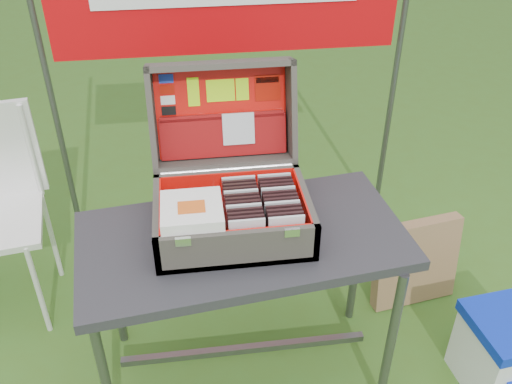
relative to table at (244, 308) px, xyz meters
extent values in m
plane|color=#3A601E|center=(0.05, -0.08, -0.37)|extent=(80.00, 80.00, 0.00)
cube|color=#2A2A2E|center=(0.00, 0.00, 0.35)|extent=(1.23, 0.72, 0.04)
cylinder|color=#59595B|center=(-0.52, -0.23, -0.02)|extent=(0.04, 0.04, 0.69)
cylinder|color=#59595B|center=(0.52, -0.23, -0.02)|extent=(0.04, 0.04, 0.69)
cylinder|color=#59595B|center=(-0.52, 0.23, -0.02)|extent=(0.04, 0.04, 0.69)
cylinder|color=#59595B|center=(0.52, 0.23, -0.02)|extent=(0.04, 0.04, 0.69)
cube|color=#59595B|center=(0.00, 0.00, -0.25)|extent=(1.02, 0.03, 0.03)
cube|color=#403E38|center=(-0.03, 0.02, 0.38)|extent=(0.54, 0.39, 0.02)
cube|color=#403E38|center=(-0.03, -0.16, 0.44)|extent=(0.54, 0.02, 0.15)
cube|color=#403E38|center=(-0.03, 0.21, 0.44)|extent=(0.54, 0.02, 0.15)
cube|color=#403E38|center=(-0.29, 0.02, 0.44)|extent=(0.02, 0.39, 0.15)
cube|color=#403E38|center=(0.23, 0.02, 0.44)|extent=(0.02, 0.39, 0.15)
cube|color=red|center=(-0.03, 0.02, 0.39)|extent=(0.50, 0.35, 0.01)
cube|color=silver|center=(-0.21, -0.17, 0.50)|extent=(0.05, 0.01, 0.03)
cube|color=silver|center=(0.14, -0.17, 0.50)|extent=(0.05, 0.01, 0.03)
cylinder|color=silver|center=(-0.03, 0.22, 0.51)|extent=(0.49, 0.02, 0.02)
cube|color=#403E38|center=(-0.03, 0.40, 0.66)|extent=(0.54, 0.13, 0.38)
cube|color=#403E38|center=(-0.03, 0.39, 0.85)|extent=(0.54, 0.15, 0.06)
cube|color=#403E38|center=(-0.03, 0.29, 0.50)|extent=(0.54, 0.15, 0.06)
cube|color=#403E38|center=(-0.29, 0.34, 0.68)|extent=(0.02, 0.25, 0.41)
cube|color=#403E38|center=(0.23, 0.34, 0.68)|extent=(0.02, 0.25, 0.41)
cube|color=red|center=(-0.03, 0.39, 0.66)|extent=(0.50, 0.10, 0.33)
cube|color=red|center=(-0.03, -0.15, 0.45)|extent=(0.50, 0.01, 0.12)
cube|color=red|center=(-0.03, 0.19, 0.45)|extent=(0.50, 0.01, 0.12)
cube|color=red|center=(-0.28, 0.02, 0.45)|extent=(0.01, 0.35, 0.12)
cube|color=red|center=(0.22, 0.02, 0.45)|extent=(0.01, 0.35, 0.12)
cube|color=maroon|center=(-0.03, 0.35, 0.58)|extent=(0.48, 0.07, 0.16)
cube|color=maroon|center=(-0.03, 0.36, 0.66)|extent=(0.47, 0.02, 0.02)
cube|color=silver|center=(0.03, 0.34, 0.62)|extent=(0.12, 0.04, 0.12)
cube|color=#1933B2|center=(-0.23, 0.42, 0.80)|extent=(0.05, 0.01, 0.03)
cube|color=#A61002|center=(-0.23, 0.41, 0.76)|extent=(0.05, 0.01, 0.03)
cube|color=white|center=(-0.23, 0.40, 0.72)|extent=(0.05, 0.01, 0.03)
cube|color=black|center=(-0.23, 0.39, 0.68)|extent=(0.05, 0.01, 0.03)
cube|color=#ADF20C|center=(-0.13, 0.41, 0.75)|extent=(0.04, 0.03, 0.10)
cube|color=#ADF20C|center=(-0.03, 0.41, 0.75)|extent=(0.11, 0.03, 0.08)
cube|color=#ADF20C|center=(0.05, 0.41, 0.75)|extent=(0.05, 0.03, 0.08)
cube|color=#A61002|center=(0.15, 0.41, 0.75)|extent=(0.10, 0.03, 0.09)
cube|color=black|center=(0.15, 0.41, 0.77)|extent=(0.09, 0.01, 0.02)
cube|color=silver|center=(0.00, -0.12, 0.46)|extent=(0.12, 0.01, 0.14)
cube|color=black|center=(0.00, -0.10, 0.46)|extent=(0.12, 0.01, 0.14)
cube|color=black|center=(0.00, -0.08, 0.46)|extent=(0.12, 0.01, 0.14)
cube|color=black|center=(0.00, -0.06, 0.46)|extent=(0.12, 0.01, 0.14)
cube|color=silver|center=(0.00, -0.04, 0.46)|extent=(0.12, 0.01, 0.14)
cube|color=black|center=(0.00, -0.02, 0.46)|extent=(0.12, 0.01, 0.14)
cube|color=black|center=(0.00, 0.00, 0.46)|extent=(0.12, 0.01, 0.14)
cube|color=black|center=(0.00, 0.03, 0.46)|extent=(0.12, 0.01, 0.14)
cube|color=silver|center=(0.00, 0.05, 0.46)|extent=(0.12, 0.01, 0.14)
cube|color=black|center=(0.00, 0.07, 0.46)|extent=(0.12, 0.01, 0.14)
cube|color=black|center=(0.00, 0.09, 0.46)|extent=(0.12, 0.01, 0.14)
cube|color=black|center=(0.00, 0.11, 0.46)|extent=(0.12, 0.01, 0.14)
cube|color=silver|center=(0.00, 0.13, 0.46)|extent=(0.12, 0.01, 0.14)
cube|color=silver|center=(0.13, -0.12, 0.46)|extent=(0.12, 0.01, 0.14)
cube|color=black|center=(0.13, -0.10, 0.46)|extent=(0.12, 0.01, 0.14)
cube|color=black|center=(0.13, -0.08, 0.46)|extent=(0.12, 0.01, 0.14)
cube|color=black|center=(0.13, -0.06, 0.46)|extent=(0.12, 0.01, 0.14)
cube|color=silver|center=(0.13, -0.04, 0.46)|extent=(0.12, 0.01, 0.14)
cube|color=black|center=(0.13, -0.02, 0.46)|extent=(0.12, 0.01, 0.14)
cube|color=black|center=(0.13, 0.00, 0.46)|extent=(0.12, 0.01, 0.14)
cube|color=black|center=(0.13, 0.03, 0.46)|extent=(0.12, 0.01, 0.14)
cube|color=silver|center=(0.13, 0.05, 0.46)|extent=(0.12, 0.01, 0.14)
cube|color=black|center=(0.13, 0.07, 0.46)|extent=(0.12, 0.01, 0.14)
cube|color=black|center=(0.13, 0.09, 0.46)|extent=(0.12, 0.01, 0.14)
cube|color=black|center=(0.13, 0.11, 0.46)|extent=(0.12, 0.01, 0.14)
cube|color=silver|center=(0.13, 0.13, 0.46)|extent=(0.12, 0.01, 0.14)
cube|color=white|center=(-0.17, -0.05, 0.51)|extent=(0.20, 0.20, 0.00)
cube|color=white|center=(-0.17, -0.05, 0.52)|extent=(0.20, 0.20, 0.00)
cube|color=white|center=(-0.17, -0.05, 0.52)|extent=(0.20, 0.20, 0.00)
cube|color=white|center=(-0.17, -0.05, 0.53)|extent=(0.20, 0.20, 0.00)
cube|color=white|center=(-0.17, -0.05, 0.53)|extent=(0.20, 0.20, 0.00)
cube|color=white|center=(-0.17, -0.05, 0.54)|extent=(0.20, 0.20, 0.00)
cube|color=white|center=(-0.17, -0.05, 0.54)|extent=(0.20, 0.20, 0.00)
cube|color=white|center=(-0.17, -0.05, 0.55)|extent=(0.20, 0.20, 0.00)
cube|color=#D85919|center=(-0.17, -0.06, 0.55)|extent=(0.09, 0.07, 0.00)
cylinder|color=silver|center=(-0.87, 0.33, -0.12)|extent=(0.02, 0.02, 0.49)
cylinder|color=silver|center=(-0.87, 0.70, -0.12)|extent=(0.02, 0.02, 0.49)
cylinder|color=silver|center=(-0.87, 0.73, 0.36)|extent=(0.02, 0.02, 0.46)
cube|color=olive|center=(0.85, 0.32, -0.15)|extent=(0.43, 0.18, 0.44)
cylinder|color=#59595B|center=(-0.80, 1.02, 0.48)|extent=(0.03, 0.03, 1.70)
cylinder|color=#59595B|center=(0.90, 1.02, 0.48)|extent=(0.03, 0.03, 1.70)
camera|label=1|loc=(-0.16, -1.58, 1.66)|focal=40.00mm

